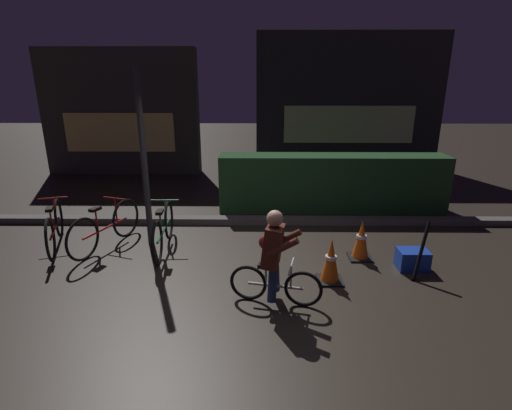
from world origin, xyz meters
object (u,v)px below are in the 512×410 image
parked_bike_leftmost (55,227)px  traffic_cone_far (361,240)px  parked_bike_left_mid (106,227)px  parked_bike_center_left (163,230)px  traffic_cone_near (331,261)px  street_post (144,161)px  closed_umbrella (421,251)px  blue_crate (412,259)px  cyclist (274,257)px

parked_bike_leftmost → traffic_cone_far: size_ratio=2.57×
parked_bike_left_mid → parked_bike_center_left: parked_bike_left_mid is taller
traffic_cone_near → street_post: bearing=155.7°
parked_bike_leftmost → closed_umbrella: size_ratio=1.95×
traffic_cone_near → closed_umbrella: size_ratio=0.76×
blue_crate → cyclist: bearing=-156.0°
parked_bike_center_left → cyclist: 2.38m
traffic_cone_far → blue_crate: bearing=-26.8°
parked_bike_leftmost → parked_bike_center_left: 1.84m
street_post → blue_crate: 4.47m
traffic_cone_near → traffic_cone_far: bearing=51.1°
closed_umbrella → blue_crate: bearing=41.7°
traffic_cone_far → blue_crate: traffic_cone_far is taller
parked_bike_center_left → closed_umbrella: bearing=-105.9°
parked_bike_left_mid → closed_umbrella: closed_umbrella is taller
closed_umbrella → traffic_cone_near: bearing=137.9°
traffic_cone_far → closed_umbrella: bearing=-40.8°
parked_bike_leftmost → parked_bike_left_mid: parked_bike_leftmost is taller
parked_bike_left_mid → closed_umbrella: size_ratio=1.94×
blue_crate → cyclist: (-2.11, -0.94, 0.48)m
parked_bike_center_left → traffic_cone_far: bearing=-98.1°
traffic_cone_near → cyclist: bearing=-146.4°
blue_crate → traffic_cone_near: bearing=-162.9°
traffic_cone_near → parked_bike_left_mid: bearing=162.5°
parked_bike_left_mid → traffic_cone_near: (3.57, -1.12, -0.05)m
street_post → parked_bike_left_mid: 1.31m
traffic_cone_near → closed_umbrella: (1.30, 0.15, 0.09)m
blue_crate → parked_bike_center_left: bearing=170.8°
cyclist → parked_bike_left_mid: bearing=161.0°
parked_bike_leftmost → traffic_cone_far: parked_bike_leftmost is taller
street_post → blue_crate: size_ratio=6.62×
parked_bike_left_mid → traffic_cone_far: 4.19m
parked_bike_left_mid → traffic_cone_near: bearing=-87.7°
blue_crate → cyclist: cyclist is taller
cyclist → parked_bike_leftmost: bearing=167.6°
street_post → closed_umbrella: size_ratio=3.43×
parked_bike_left_mid → closed_umbrella: 4.97m
street_post → parked_bike_center_left: (0.30, -0.27, -1.10)m
street_post → parked_bike_center_left: bearing=-42.1°
parked_bike_center_left → blue_crate: parked_bike_center_left is taller
street_post → parked_bike_center_left: street_post is taller
parked_bike_leftmost → traffic_cone_near: bearing=-124.0°
parked_bike_center_left → cyclist: cyclist is taller
parked_bike_left_mid → cyclist: bearing=-101.3°
street_post → traffic_cone_far: bearing=-9.0°
parked_bike_leftmost → cyclist: 3.97m
traffic_cone_far → parked_bike_leftmost: bearing=176.0°
parked_bike_center_left → closed_umbrella: size_ratio=2.02×
parked_bike_leftmost → cyclist: size_ratio=1.33×
street_post → closed_umbrella: street_post is taller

